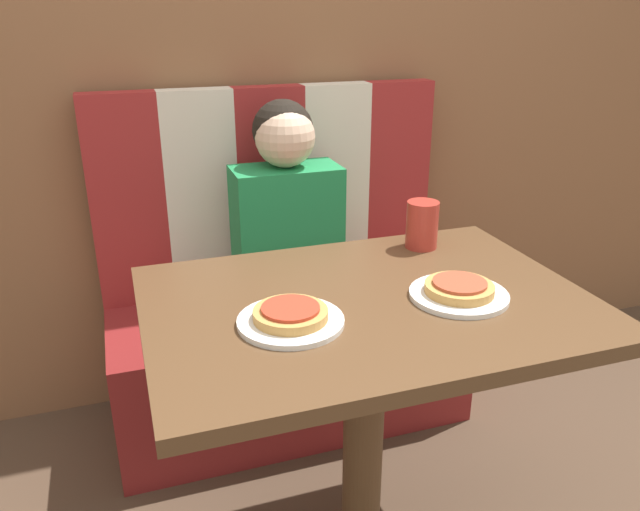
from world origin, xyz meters
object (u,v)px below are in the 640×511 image
pizza_right (459,287)px  person (286,208)px  pizza_left (291,313)px  plate_right (459,295)px  drinking_cup (422,225)px  plate_left (291,321)px

pizza_right → person: bearing=105.0°
person → pizza_left: person is taller
plate_right → drinking_cup: drinking_cup is taller
plate_left → drinking_cup: 0.56m
person → drinking_cup: size_ratio=5.36×
plate_right → pizza_right: pizza_right is taller
plate_right → pizza_left: pizza_left is taller
plate_left → plate_right: same height
person → pizza_left: 0.76m
plate_right → drinking_cup: (0.06, 0.31, 0.06)m
drinking_cup → pizza_right: bearing=-101.7°
plate_left → pizza_left: size_ratio=1.43×
pizza_right → pizza_left: bearing=180.0°
plate_right → pizza_left: size_ratio=1.43×
plate_left → pizza_right: size_ratio=1.43×
drinking_cup → plate_right: bearing=-101.7°
plate_left → pizza_left: pizza_left is taller
plate_left → pizza_right: (0.40, -0.00, 0.02)m
pizza_left → pizza_right: (0.40, 0.00, 0.00)m
pizza_right → drinking_cup: (0.06, 0.31, 0.04)m
person → plate_left: size_ratio=3.08×
pizza_right → plate_left: bearing=180.0°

